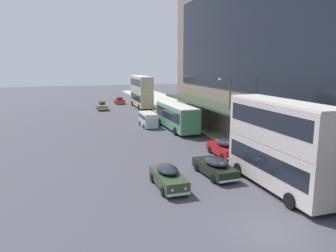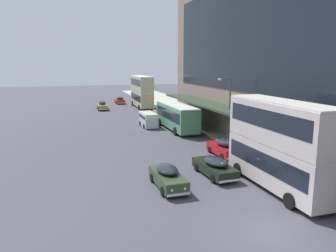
% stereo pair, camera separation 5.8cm
% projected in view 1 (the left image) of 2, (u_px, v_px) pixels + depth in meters
% --- Properties ---
extents(ground, '(240.00, 240.00, 0.00)m').
position_uv_depth(ground, '(272.00, 233.00, 16.89)').
color(ground, '#44434D').
extents(transit_bus_kerbside_front, '(2.93, 10.46, 3.36)m').
position_uv_depth(transit_bus_kerbside_front, '(177.00, 115.00, 42.95)').
color(transit_bus_kerbside_front, '#4B8B5F').
rests_on(transit_bus_kerbside_front, ground).
extents(transit_bus_kerbside_rear, '(2.81, 9.76, 6.18)m').
position_uv_depth(transit_bus_kerbside_rear, '(280.00, 142.00, 22.29)').
color(transit_bus_kerbside_rear, beige).
rests_on(transit_bus_kerbside_rear, ground).
extents(transit_bus_kerbside_far, '(2.76, 10.08, 6.19)m').
position_uv_depth(transit_bus_kerbside_far, '(141.00, 91.00, 64.30)').
color(transit_bus_kerbside_far, tan).
rests_on(transit_bus_kerbside_far, ground).
extents(sedan_lead_near, '(2.02, 4.43, 1.66)m').
position_uv_depth(sedan_lead_near, '(225.00, 147.00, 30.92)').
color(sedan_lead_near, '#A91418').
rests_on(sedan_lead_near, ground).
extents(sedan_trailing_near, '(1.84, 4.67, 1.63)m').
position_uv_depth(sedan_trailing_near, '(102.00, 105.00, 61.85)').
color(sedan_trailing_near, olive).
rests_on(sedan_trailing_near, ground).
extents(sedan_oncoming_rear, '(2.13, 4.91, 1.49)m').
position_uv_depth(sedan_oncoming_rear, '(215.00, 167.00, 25.43)').
color(sedan_oncoming_rear, black).
rests_on(sedan_oncoming_rear, ground).
extents(sedan_second_mid, '(1.84, 4.69, 1.54)m').
position_uv_depth(sedan_second_mid, '(168.00, 177.00, 23.05)').
color(sedan_second_mid, '#2D4026').
rests_on(sedan_second_mid, ground).
extents(sedan_oncoming_front, '(1.90, 4.57, 1.51)m').
position_uv_depth(sedan_oncoming_front, '(120.00, 100.00, 71.39)').
color(sedan_oncoming_front, '#B62311').
rests_on(sedan_oncoming_front, ground).
extents(sedan_far_back, '(1.93, 4.50, 1.58)m').
position_uv_depth(sedan_far_back, '(160.00, 113.00, 52.27)').
color(sedan_far_back, olive).
rests_on(sedan_far_back, ground).
extents(vw_van, '(1.93, 4.56, 1.96)m').
position_uv_depth(vw_van, '(148.00, 119.00, 45.20)').
color(vw_van, '#AEC1C8').
rests_on(vw_van, ground).
extents(pedestrian_at_kerb, '(0.33, 0.62, 1.86)m').
position_uv_depth(pedestrian_at_kerb, '(303.00, 166.00, 24.24)').
color(pedestrian_at_kerb, '#332B20').
rests_on(pedestrian_at_kerb, sidewalk_kerb).
extents(street_lamp, '(1.50, 0.28, 7.04)m').
position_uv_depth(street_lamp, '(228.00, 106.00, 34.23)').
color(street_lamp, '#4C4C51').
rests_on(street_lamp, sidewalk_kerb).
extents(fire_hydrant, '(0.20, 0.40, 0.70)m').
position_uv_depth(fire_hydrant, '(264.00, 155.00, 29.42)').
color(fire_hydrant, red).
rests_on(fire_hydrant, sidewalk_kerb).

